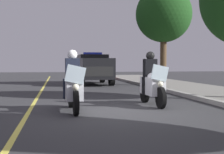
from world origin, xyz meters
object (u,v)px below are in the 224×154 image
(cyclist_background, at_px, (107,69))
(police_motorcycle_lead_left, at_px, (73,86))
(police_motorcycle_lead_right, at_px, (152,83))
(police_suv, at_px, (93,68))
(tree_far_back, at_px, (164,15))

(cyclist_background, bearing_deg, police_motorcycle_lead_left, -12.37)
(police_motorcycle_lead_left, height_order, police_motorcycle_lead_right, same)
(police_motorcycle_lead_left, xyz_separation_m, cyclist_background, (-16.57, 3.63, 0.14))
(police_suv, distance_m, cyclist_background, 5.89)
(police_motorcycle_lead_left, height_order, tree_far_back, tree_far_back)
(cyclist_background, xyz_separation_m, tree_far_back, (7.56, 2.23, 3.41))
(police_motorcycle_lead_left, relative_size, cyclist_background, 1.22)
(police_suv, bearing_deg, tree_far_back, 64.21)
(cyclist_background, distance_m, tree_far_back, 8.59)
(police_suv, height_order, tree_far_back, tree_far_back)
(police_motorcycle_lead_left, bearing_deg, police_motorcycle_lead_right, 106.51)
(police_motorcycle_lead_left, relative_size, tree_far_back, 0.37)
(police_motorcycle_lead_right, height_order, cyclist_background, police_motorcycle_lead_right)
(police_motorcycle_lead_right, bearing_deg, cyclist_background, 176.01)
(police_suv, xyz_separation_m, cyclist_background, (-5.60, 1.82, -0.22))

